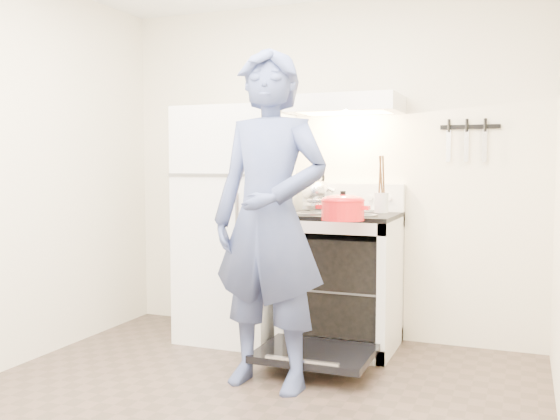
# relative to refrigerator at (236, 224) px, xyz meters

# --- Properties ---
(back_wall) EXTENTS (3.20, 0.02, 2.50)m
(back_wall) POSITION_rel_refrigerator_xyz_m (0.58, 0.35, 0.40)
(back_wall) COLOR beige
(back_wall) RESTS_ON ground
(refrigerator) EXTENTS (0.70, 0.70, 1.70)m
(refrigerator) POSITION_rel_refrigerator_xyz_m (0.00, 0.00, 0.00)
(refrigerator) COLOR white
(refrigerator) RESTS_ON floor
(stove_body) EXTENTS (0.76, 0.65, 0.92)m
(stove_body) POSITION_rel_refrigerator_xyz_m (0.81, 0.02, -0.39)
(stove_body) COLOR white
(stove_body) RESTS_ON floor
(cooktop) EXTENTS (0.76, 0.65, 0.03)m
(cooktop) POSITION_rel_refrigerator_xyz_m (0.81, 0.02, 0.09)
(cooktop) COLOR black
(cooktop) RESTS_ON stove_body
(backsplash) EXTENTS (0.76, 0.07, 0.20)m
(backsplash) POSITION_rel_refrigerator_xyz_m (0.81, 0.31, 0.20)
(backsplash) COLOR white
(backsplash) RESTS_ON cooktop
(oven_door) EXTENTS (0.70, 0.54, 0.04)m
(oven_door) POSITION_rel_refrigerator_xyz_m (0.81, -0.57, -0.72)
(oven_door) COLOR black
(oven_door) RESTS_ON floor
(oven_rack) EXTENTS (0.60, 0.52, 0.01)m
(oven_rack) POSITION_rel_refrigerator_xyz_m (0.81, 0.02, -0.41)
(oven_rack) COLOR slate
(oven_rack) RESTS_ON stove_body
(range_hood) EXTENTS (0.76, 0.50, 0.12)m
(range_hood) POSITION_rel_refrigerator_xyz_m (0.81, 0.10, 0.86)
(range_hood) COLOR white
(range_hood) RESTS_ON back_wall
(knife_strip) EXTENTS (0.40, 0.02, 0.03)m
(knife_strip) POSITION_rel_refrigerator_xyz_m (1.63, 0.33, 0.70)
(knife_strip) COLOR black
(knife_strip) RESTS_ON back_wall
(pizza_stone) EXTENTS (0.30, 0.30, 0.02)m
(pizza_stone) POSITION_rel_refrigerator_xyz_m (0.74, 0.09, -0.40)
(pizza_stone) COLOR #82674C
(pizza_stone) RESTS_ON oven_rack
(tea_kettle) EXTENTS (0.25, 0.21, 0.31)m
(tea_kettle) POSITION_rel_refrigerator_xyz_m (0.54, 0.24, 0.25)
(tea_kettle) COLOR silver
(tea_kettle) RESTS_ON cooktop
(utensil_jar) EXTENTS (0.10, 0.10, 0.13)m
(utensil_jar) POSITION_rel_refrigerator_xyz_m (1.13, -0.18, 0.20)
(utensil_jar) COLOR silver
(utensil_jar) RESTS_ON cooktop
(person) EXTENTS (0.75, 0.53, 1.95)m
(person) POSITION_rel_refrigerator_xyz_m (0.63, -0.87, 0.12)
(person) COLOR navy
(person) RESTS_ON floor
(dutch_oven) EXTENTS (0.33, 0.26, 0.22)m
(dutch_oven) POSITION_rel_refrigerator_xyz_m (0.96, -0.48, 0.16)
(dutch_oven) COLOR red
(dutch_oven) RESTS_ON person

